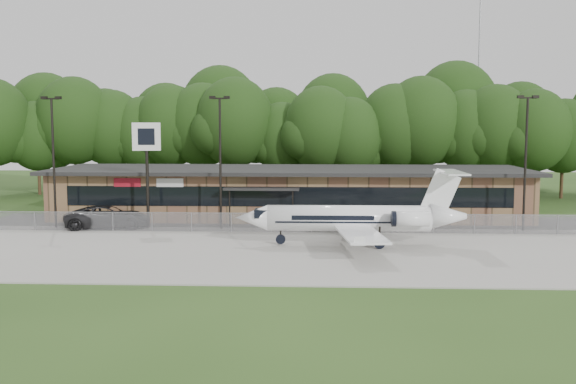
{
  "coord_description": "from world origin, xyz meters",
  "views": [
    {
      "loc": [
        2.45,
        -32.2,
        8.02
      ],
      "look_at": [
        0.4,
        12.0,
        3.41
      ],
      "focal_mm": 40.0,
      "sensor_mm": 36.0,
      "label": 1
    }
  ],
  "objects_px": {
    "suv": "(108,217)",
    "pole_sign": "(147,148)",
    "business_jet": "(357,219)",
    "terminal": "(290,192)"
  },
  "relations": [
    {
      "from": "suv",
      "to": "pole_sign",
      "type": "relative_size",
      "value": 0.79
    },
    {
      "from": "terminal",
      "to": "suv",
      "type": "bearing_deg",
      "value": -151.92
    },
    {
      "from": "terminal",
      "to": "suv",
      "type": "distance_m",
      "value": 15.76
    },
    {
      "from": "terminal",
      "to": "suv",
      "type": "xyz_separation_m",
      "value": [
        -13.86,
        -7.39,
        -1.28
      ]
    },
    {
      "from": "pole_sign",
      "to": "suv",
      "type": "bearing_deg",
      "value": 174.62
    },
    {
      "from": "terminal",
      "to": "business_jet",
      "type": "distance_m",
      "value": 14.88
    },
    {
      "from": "business_jet",
      "to": "suv",
      "type": "xyz_separation_m",
      "value": [
        -18.93,
        6.6,
        -0.95
      ]
    },
    {
      "from": "suv",
      "to": "pole_sign",
      "type": "height_order",
      "value": "pole_sign"
    },
    {
      "from": "business_jet",
      "to": "pole_sign",
      "type": "height_order",
      "value": "pole_sign"
    },
    {
      "from": "suv",
      "to": "pole_sign",
      "type": "distance_m",
      "value": 6.23
    }
  ]
}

